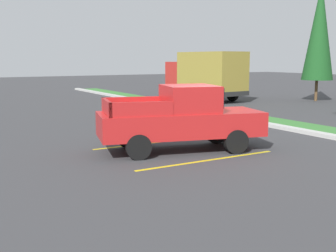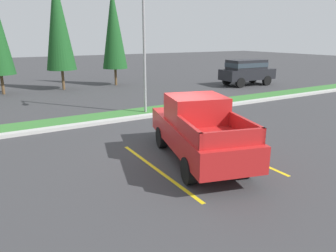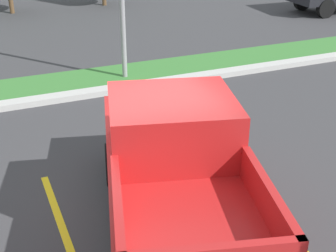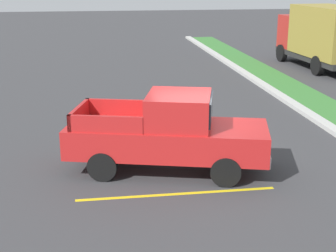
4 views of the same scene
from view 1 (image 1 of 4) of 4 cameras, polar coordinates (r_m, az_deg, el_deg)
name	(u,v)px [view 1 (image 1 of 4)]	position (r m, az deg, el deg)	size (l,w,h in m)	color
ground_plane	(203,147)	(14.39, 4.66, -2.78)	(120.00, 120.00, 0.00)	#38383A
parking_line_near	(157,142)	(15.05, -1.47, -2.21)	(0.12, 4.80, 0.01)	yellow
parking_line_far	(209,160)	(12.50, 5.48, -4.58)	(0.12, 4.80, 0.01)	yellow
curb_strip	(306,132)	(17.69, 18.03, -0.73)	(56.00, 0.40, 0.15)	#B2B2AD
grass_median	(325,130)	(18.53, 20.28, -0.56)	(56.00, 1.80, 0.06)	#387533
pickup_truck_main	(182,119)	(13.58, 1.91, 1.00)	(3.20, 5.53, 2.10)	black
cargo_truck_distant	(206,74)	(30.60, 5.07, 6.96)	(6.92, 2.80, 3.40)	black
cypress_tree_leftmost	(319,31)	(31.50, 19.66, 11.95)	(2.13, 2.13, 8.19)	brown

